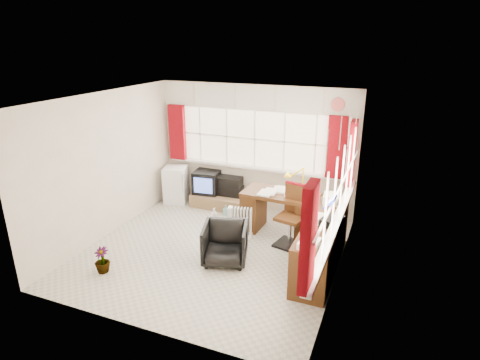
# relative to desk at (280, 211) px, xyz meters

# --- Properties ---
(ground) EXTENTS (4.00, 4.00, 0.00)m
(ground) POSITION_rel_desk_xyz_m (-0.82, -1.07, -0.42)
(ground) COLOR beige
(ground) RESTS_ON ground
(room_walls) EXTENTS (4.00, 4.00, 4.00)m
(room_walls) POSITION_rel_desk_xyz_m (-0.82, -1.07, 1.08)
(room_walls) COLOR beige
(room_walls) RESTS_ON ground
(window_back) EXTENTS (3.70, 0.12, 3.60)m
(window_back) POSITION_rel_desk_xyz_m (-0.82, 0.87, 0.52)
(window_back) COLOR #F7E6C4
(window_back) RESTS_ON room_walls
(window_right) EXTENTS (0.12, 3.70, 3.60)m
(window_right) POSITION_rel_desk_xyz_m (1.13, -1.07, 0.52)
(window_right) COLOR #F7E6C4
(window_right) RESTS_ON room_walls
(curtains) EXTENTS (3.83, 3.83, 1.15)m
(curtains) POSITION_rel_desk_xyz_m (0.11, -0.15, 1.03)
(curtains) COLOR maroon
(curtains) RESTS_ON room_walls
(overhead_cabinets) EXTENTS (3.98, 3.98, 0.48)m
(overhead_cabinets) POSITION_rel_desk_xyz_m (0.16, -0.09, 1.83)
(overhead_cabinets) COLOR silver
(overhead_cabinets) RESTS_ON room_walls
(desk) EXTENTS (1.35, 0.71, 0.80)m
(desk) POSITION_rel_desk_xyz_m (0.00, 0.00, 0.00)
(desk) COLOR #472410
(desk) RESTS_ON ground
(desk_lamp) EXTENTS (0.18, 0.15, 0.46)m
(desk_lamp) POSITION_rel_desk_xyz_m (0.33, 0.19, 0.66)
(desk_lamp) COLOR #FFED0A
(desk_lamp) RESTS_ON desk
(task_chair) EXTENTS (0.53, 0.55, 1.06)m
(task_chair) POSITION_rel_desk_xyz_m (0.32, -0.30, 0.14)
(task_chair) COLOR black
(task_chair) RESTS_ON ground
(office_chair) EXTENTS (0.84, 0.85, 0.62)m
(office_chair) POSITION_rel_desk_xyz_m (-0.50, -1.28, -0.11)
(office_chair) COLOR black
(office_chair) RESTS_ON ground
(radiator) EXTENTS (0.39, 0.21, 0.56)m
(radiator) POSITION_rel_desk_xyz_m (-0.57, -0.43, -0.20)
(radiator) COLOR white
(radiator) RESTS_ON ground
(credenza) EXTENTS (0.50, 2.00, 0.85)m
(credenza) POSITION_rel_desk_xyz_m (0.91, -0.87, -0.04)
(credenza) COLOR #472410
(credenza) RESTS_ON ground
(file_tray) EXTENTS (0.34, 0.40, 0.11)m
(file_tray) POSITION_rel_desk_xyz_m (1.04, -0.92, 0.38)
(file_tray) COLOR black
(file_tray) RESTS_ON credenza
(tv_bench) EXTENTS (1.40, 0.50, 0.25)m
(tv_bench) POSITION_rel_desk_xyz_m (-1.37, 0.65, -0.30)
(tv_bench) COLOR olive
(tv_bench) RESTS_ON ground
(crt_tv) EXTENTS (0.56, 0.53, 0.47)m
(crt_tv) POSITION_rel_desk_xyz_m (-1.80, 0.72, 0.06)
(crt_tv) COLOR black
(crt_tv) RESTS_ON tv_bench
(hifi_stack) EXTENTS (0.55, 0.36, 0.39)m
(hifi_stack) POSITION_rel_desk_xyz_m (-1.31, 0.80, 0.01)
(hifi_stack) COLOR black
(hifi_stack) RESTS_ON tv_bench
(mini_fridge) EXTENTS (0.56, 0.56, 0.77)m
(mini_fridge) POSITION_rel_desk_xyz_m (-2.46, 0.56, -0.04)
(mini_fridge) COLOR white
(mini_fridge) RESTS_ON ground
(spray_bottle_a) EXTENTS (0.13, 0.13, 0.33)m
(spray_bottle_a) POSITION_rel_desk_xyz_m (-1.23, -0.15, -0.26)
(spray_bottle_a) COLOR white
(spray_bottle_a) RESTS_ON ground
(spray_bottle_b) EXTENTS (0.10, 0.10, 0.21)m
(spray_bottle_b) POSITION_rel_desk_xyz_m (-1.20, 0.33, -0.32)
(spray_bottle_b) COLOR #81C0BC
(spray_bottle_b) RESTS_ON ground
(flower_vase) EXTENTS (0.23, 0.23, 0.40)m
(flower_vase) POSITION_rel_desk_xyz_m (-2.08, -2.24, -0.22)
(flower_vase) COLOR black
(flower_vase) RESTS_ON ground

